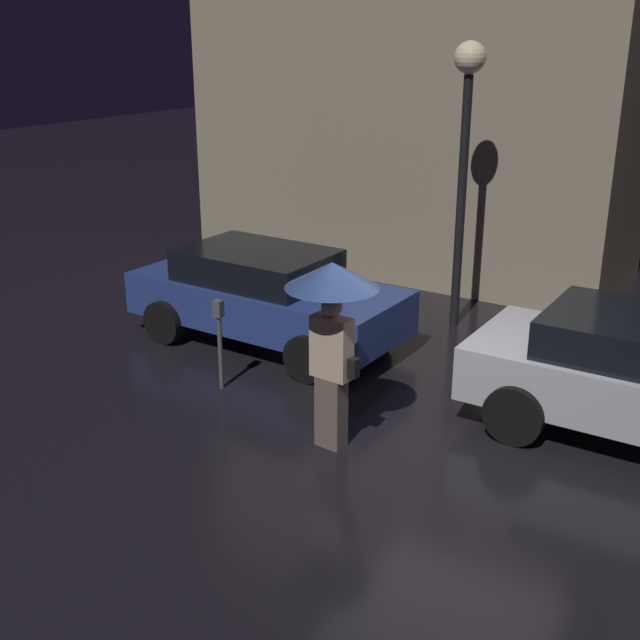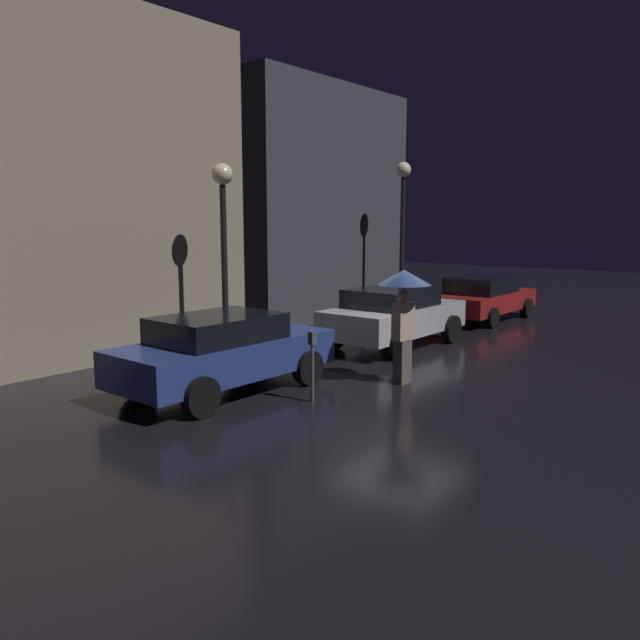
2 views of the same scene
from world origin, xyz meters
name	(u,v)px [view 2 (image 2 of 2)]	position (x,y,z in m)	size (l,w,h in m)	color
ground_plane	(401,366)	(0.00, 0.00, 0.00)	(60.00, 60.00, 0.00)	black
building_facade_left	(58,185)	(-3.91, 6.50, 3.84)	(8.30, 3.00, 7.68)	gray
building_facade_right	(308,204)	(4.61, 6.50, 3.62)	(6.97, 3.00, 7.24)	#3D3D47
parked_car_blue	(224,351)	(-3.72, 1.44, 0.75)	(4.19, 1.93, 1.41)	navy
parked_car_silver	(394,315)	(1.76, 1.33, 0.78)	(4.11, 2.02, 1.45)	#B7B7BF
parked_car_red	(483,297)	(7.09, 1.46, 0.71)	(4.29, 1.99, 1.36)	maroon
pedestrian_with_umbrella	(404,297)	(-1.19, -0.75, 1.66)	(1.02, 1.02, 2.17)	#66564C
parking_meter	(312,359)	(-3.22, -0.23, 0.76)	(0.12, 0.10, 1.22)	#4C5154
street_lamp_near	(223,216)	(-1.64, 3.68, 3.17)	(0.47, 0.47, 4.31)	black
street_lamp_far	(403,206)	(5.82, 3.67, 3.53)	(0.47, 0.47, 4.87)	black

